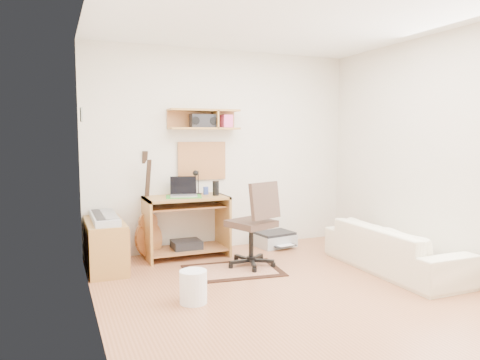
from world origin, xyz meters
name	(u,v)px	position (x,y,z in m)	size (l,w,h in m)	color
floor	(297,295)	(0.00, 0.00, -0.01)	(3.60, 4.00, 0.01)	#AF7049
ceiling	(301,11)	(0.00, 0.00, 2.60)	(3.60, 4.00, 0.01)	white
back_wall	(223,150)	(0.00, 2.00, 1.30)	(3.60, 0.01, 2.60)	beige
left_wall	(93,162)	(-1.80, 0.00, 1.30)	(0.01, 4.00, 2.60)	beige
right_wall	(447,154)	(1.80, 0.00, 1.30)	(0.01, 4.00, 2.60)	beige
wall_shelf	(204,119)	(-0.30, 1.88, 1.70)	(0.90, 0.25, 0.26)	#AF7D3E
cork_board	(202,161)	(-0.30, 1.98, 1.17)	(0.64, 0.03, 0.49)	tan
wall_photo	(81,115)	(-1.79, 1.50, 1.72)	(0.02, 0.20, 0.15)	#4C8CBF
desk	(186,227)	(-0.59, 1.73, 0.38)	(1.00, 0.55, 0.75)	#AF7D3E
laptop	(184,187)	(-0.62, 1.71, 0.87)	(0.32, 0.32, 0.25)	silver
speaker	(216,188)	(-0.22, 1.68, 0.84)	(0.08, 0.08, 0.18)	black
desk_lamp	(198,182)	(-0.39, 1.87, 0.90)	(0.10, 0.10, 0.31)	black
pencil_cup	(206,191)	(-0.30, 1.83, 0.80)	(0.07, 0.07, 0.10)	#384EAA
boombox	(203,121)	(-0.32, 1.87, 1.68)	(0.32, 0.15, 0.17)	black
rug	(233,270)	(-0.29, 0.93, 0.01)	(1.06, 0.70, 0.01)	#CBAF88
task_chair	(251,224)	(-0.03, 1.01, 0.50)	(0.51, 0.51, 1.00)	#3C2C23
cabinet	(105,245)	(-1.58, 1.55, 0.28)	(0.40, 0.90, 0.55)	#AF7D3E
music_keyboard	(104,218)	(-1.58, 1.55, 0.59)	(0.26, 0.84, 0.07)	#B2B5BA
guitar	(148,204)	(-1.03, 1.86, 0.66)	(0.35, 0.22, 1.32)	#B86E38
waste_basket	(193,287)	(-0.96, 0.18, 0.15)	(0.25, 0.25, 0.30)	white
printer	(275,240)	(0.65, 1.76, 0.09)	(0.49, 0.38, 0.19)	#A5A8AA
sofa	(394,241)	(1.38, 0.27, 0.34)	(1.74, 0.51, 0.68)	beige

